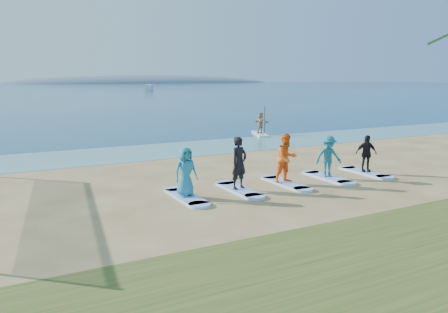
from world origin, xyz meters
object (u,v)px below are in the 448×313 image
student_0 (186,172)px  student_4 (366,153)px  student_3 (328,156)px  surfboard_4 (365,172)px  surfboard_1 (239,190)px  student_2 (286,158)px  paddleboard (260,134)px  surfboard_2 (286,183)px  surfboard_3 (328,178)px  paddleboarder (260,123)px  surfboard_0 (186,197)px  boat_offshore_b (149,90)px  student_1 (239,163)px

student_0 → student_4: student_0 is taller
student_3 → student_4: (2.02, 0.00, -0.05)m
surfboard_4 → surfboard_1: bearing=180.0°
student_2 → student_3: size_ratio=1.13×
paddleboard → student_4: size_ratio=1.97×
surfboard_2 → surfboard_3: (2.02, 0.00, 0.00)m
student_3 → surfboard_4: student_3 is taller
paddleboarder → student_0: 16.66m
paddleboarder → surfboard_4: paddleboarder is taller
student_2 → surfboard_3: size_ratio=0.83×
student_3 → student_4: 2.02m
surfboard_0 → student_4: 8.11m
paddleboarder → surfboard_2: bearing=141.7°
surfboard_0 → student_4: size_ratio=1.45×
boat_offshore_b → student_0: bearing=-83.7°
paddleboard → surfboard_4: paddleboard is taller
surfboard_1 → student_2: bearing=-0.0°
surfboard_0 → student_3: size_ratio=1.36×
student_1 → student_3: size_ratio=1.13×
paddleboard → student_0: 16.68m
surfboard_0 → surfboard_2: same height
boat_offshore_b → paddleboard: bearing=-80.2°
paddleboarder → surfboard_0: (-10.95, -12.56, -0.80)m
paddleboarder → student_1: 15.41m
boat_offshore_b → surfboard_3: size_ratio=3.00×
paddleboarder → surfboard_1: paddleboarder is taller
surfboard_3 → student_4: (2.02, -0.00, 0.81)m
student_4 → surfboard_1: bearing=-156.4°
surfboard_3 → student_0: bearing=-180.0°
surfboard_3 → student_4: size_ratio=1.45×
student_0 → surfboard_3: size_ratio=0.74×
surfboard_3 → surfboard_2: bearing=180.0°
paddleboard → surfboard_3: 13.48m
student_3 → student_4: student_3 is taller
student_1 → surfboard_3: 4.15m
surfboard_1 → surfboard_3: (4.04, 0.00, 0.00)m
surfboard_1 → boat_offshore_b: bearing=73.1°
surfboard_1 → student_1: student_1 is taller
surfboard_2 → surfboard_0: bearing=180.0°
paddleboarder → boat_offshore_b: paddleboarder is taller
student_3 → student_4: size_ratio=1.06×
surfboard_2 → student_2: bearing=-90.0°
surfboard_0 → student_1: bearing=-0.0°
student_0 → student_1: student_1 is taller
paddleboard → surfboard_4: (-2.88, -12.56, -0.01)m
surfboard_0 → surfboard_1: bearing=0.0°
boat_offshore_b → surfboard_2: boat_offshore_b is taller
paddleboard → surfboard_2: paddleboard is taller
student_3 → surfboard_0: bearing=-163.4°
paddleboard → student_4: 12.91m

